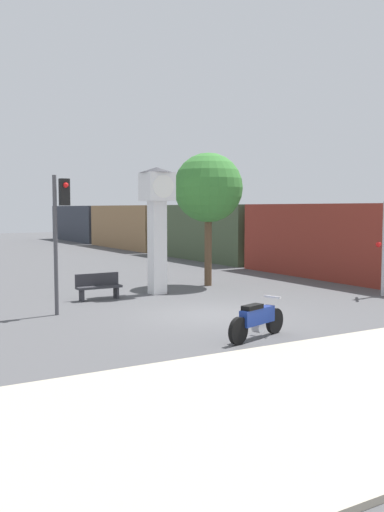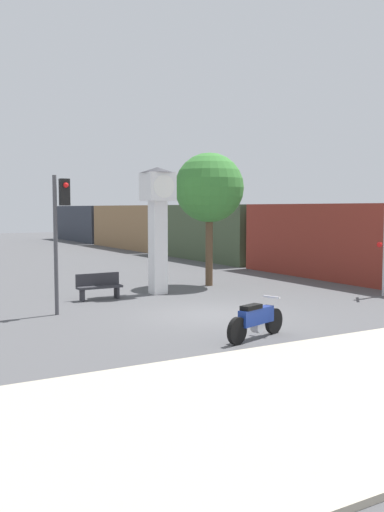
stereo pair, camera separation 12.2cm
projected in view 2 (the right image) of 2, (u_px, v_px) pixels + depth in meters
name	position (u px, v px, depth m)	size (l,w,h in m)	color
ground_plane	(209.00, 315.00, 17.19)	(120.00, 120.00, 0.00)	#4C4C4F
motorcycle	(256.00, 320.00, 13.96)	(2.15, 0.87, 0.99)	black
clock_tower	(158.00, 210.00, 21.14)	(1.25, 1.25, 4.71)	white
freight_train	(167.00, 229.00, 40.87)	(2.80, 45.09, 3.40)	maroon
traffic_light	(60.00, 219.00, 17.01)	(0.50, 0.35, 4.18)	#47474C
street_tree	(209.00, 188.00, 23.30)	(2.84, 2.84, 5.46)	brown
bench	(99.00, 286.00, 20.00)	(1.60, 0.44, 0.92)	#2D2D33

